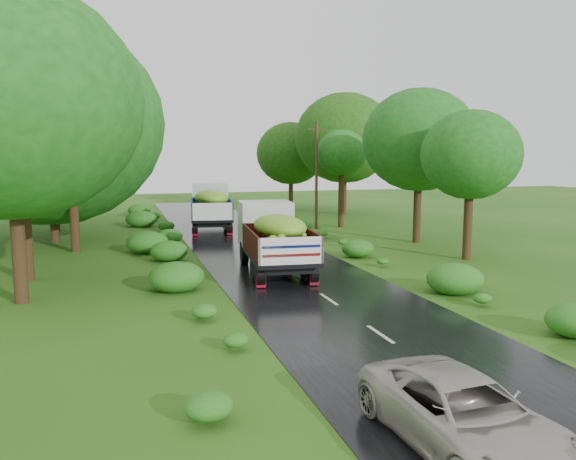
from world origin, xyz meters
name	(u,v)px	position (x,y,z in m)	size (l,w,h in m)	color
ground	(380,335)	(0.00, 0.00, 0.00)	(120.00, 120.00, 0.00)	#204E10
road	(319,293)	(0.00, 5.00, 0.01)	(6.50, 80.00, 0.02)	black
road_lines	(310,286)	(0.00, 6.00, 0.02)	(0.12, 69.60, 0.00)	#BFB78C
truck_near	(273,234)	(-0.55, 9.20, 1.61)	(3.01, 6.98, 2.85)	black
truck_far	(211,204)	(-0.88, 23.60, 1.68)	(3.45, 7.36, 2.98)	black
car	(464,414)	(-1.43, -5.99, 0.64)	(2.06, 4.47, 1.24)	#B1A89D
utility_pole	(317,174)	(5.97, 21.78, 3.70)	(1.25, 0.37, 7.19)	#382616
trees_left	(51,120)	(-10.27, 20.72, 6.94)	(6.30, 33.35, 9.87)	black
trees_right	(353,146)	(9.66, 24.14, 5.57)	(6.69, 30.45, 8.17)	black
shrubs	(259,245)	(0.00, 14.00, 0.35)	(11.90, 44.00, 0.70)	#1A6718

